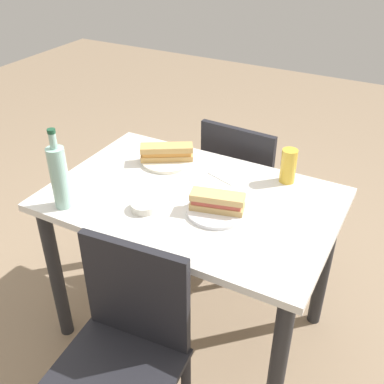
{
  "coord_description": "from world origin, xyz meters",
  "views": [
    {
      "loc": [
        0.73,
        -1.35,
        1.74
      ],
      "look_at": [
        0.0,
        0.0,
        0.76
      ],
      "focal_mm": 43.12,
      "sensor_mm": 36.0,
      "label": 1
    }
  ],
  "objects": [
    {
      "name": "chair_near",
      "position": [
        0.05,
        -0.57,
        0.48
      ],
      "size": [
        0.43,
        0.43,
        0.84
      ],
      "color": "black",
      "rests_on": "ground"
    },
    {
      "name": "knife_near",
      "position": [
        -0.27,
        0.23,
        0.76
      ],
      "size": [
        0.16,
        0.1,
        0.01
      ],
      "color": "silver",
      "rests_on": "plate_near"
    },
    {
      "name": "dining_table",
      "position": [
        0.0,
        0.0,
        0.62
      ],
      "size": [
        1.13,
        0.75,
        0.74
      ],
      "color": "silver",
      "rests_on": "ground"
    },
    {
      "name": "paper_napkin",
      "position": [
        0.06,
        0.24,
        0.74
      ],
      "size": [
        0.18,
        0.18,
        0.0
      ],
      "primitive_type": "cube",
      "rotation": [
        0.0,
        0.0,
        -0.34
      ],
      "color": "white",
      "rests_on": "dining_table"
    },
    {
      "name": "knife_far",
      "position": [
        0.11,
        -0.01,
        0.76
      ],
      "size": [
        0.18,
        0.06,
        0.01
      ],
      "color": "silver",
      "rests_on": "plate_far"
    },
    {
      "name": "olive_bowl",
      "position": [
        -0.12,
        -0.17,
        0.76
      ],
      "size": [
        0.1,
        0.1,
        0.03
      ],
      "primitive_type": "cylinder",
      "color": "silver",
      "rests_on": "dining_table"
    },
    {
      "name": "baguette_sandwich_near",
      "position": [
        -0.23,
        0.2,
        0.79
      ],
      "size": [
        0.23,
        0.18,
        0.07
      ],
      "color": "tan",
      "rests_on": "plate_near"
    },
    {
      "name": "beer_glass",
      "position": [
        0.29,
        0.29,
        0.82
      ],
      "size": [
        0.06,
        0.06,
        0.15
      ],
      "primitive_type": "cylinder",
      "color": "gold",
      "rests_on": "dining_table"
    },
    {
      "name": "ground_plane",
      "position": [
        0.0,
        0.0,
        0.0
      ],
      "size": [
        8.0,
        8.0,
        0.0
      ],
      "primitive_type": "plane",
      "color": "#8C755B"
    },
    {
      "name": "baguette_sandwich_far",
      "position": [
        0.14,
        -0.05,
        0.79
      ],
      "size": [
        0.21,
        0.12,
        0.07
      ],
      "color": "tan",
      "rests_on": "plate_far"
    },
    {
      "name": "water_bottle",
      "position": [
        -0.4,
        -0.29,
        0.87
      ],
      "size": [
        0.07,
        0.07,
        0.32
      ],
      "color": "#99C6B7",
      "rests_on": "dining_table"
    },
    {
      "name": "plate_far",
      "position": [
        0.14,
        -0.05,
        0.75
      ],
      "size": [
        0.23,
        0.23,
        0.01
      ],
      "primitive_type": "cylinder",
      "color": "white",
      "rests_on": "dining_table"
    },
    {
      "name": "chair_far",
      "position": [
        -0.0,
        0.57,
        0.48
      ],
      "size": [
        0.42,
        0.42,
        0.84
      ],
      "color": "black",
      "rests_on": "ground"
    },
    {
      "name": "plate_near",
      "position": [
        -0.23,
        0.2,
        0.75
      ],
      "size": [
        0.23,
        0.23,
        0.01
      ],
      "primitive_type": "cylinder",
      "color": "silver",
      "rests_on": "dining_table"
    }
  ]
}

